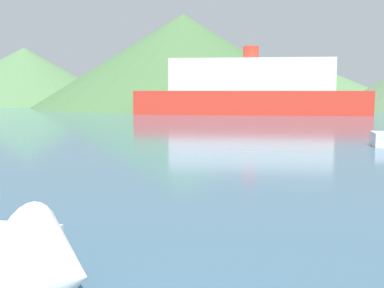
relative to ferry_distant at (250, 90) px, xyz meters
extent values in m
cone|color=white|center=(7.31, -54.91, -2.61)|extent=(1.10, 2.14, 2.07)
cube|color=red|center=(0.00, 0.00, -1.56)|extent=(29.52, 12.74, 2.93)
cube|color=silver|center=(0.00, 0.00, 1.89)|extent=(20.87, 10.06, 3.96)
cylinder|color=red|center=(0.00, 0.00, 4.67)|extent=(1.94, 1.94, 1.60)
cone|color=#476B42|center=(-52.07, 25.17, 2.83)|extent=(41.68, 41.68, 11.72)
cone|color=#3D6038|center=(-16.48, 22.55, 5.24)|extent=(53.14, 53.14, 16.53)
cone|color=#476B42|center=(8.04, 34.56, 0.35)|extent=(31.46, 31.46, 6.75)
camera|label=1|loc=(11.17, -60.73, 0.05)|focal=45.00mm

